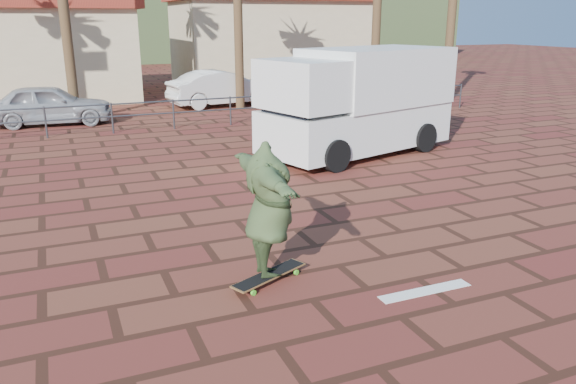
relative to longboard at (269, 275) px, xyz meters
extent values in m
plane|color=brown|center=(1.18, 0.11, -0.10)|extent=(120.00, 120.00, 0.00)
cube|color=white|center=(1.88, -1.09, -0.10)|extent=(1.40, 0.22, 0.01)
cylinder|color=#47494F|center=(-2.82, 12.11, 0.40)|extent=(0.06, 0.06, 1.00)
cylinder|color=#47494F|center=(-0.82, 12.11, 0.40)|extent=(0.06, 0.06, 1.00)
cylinder|color=#47494F|center=(1.18, 12.11, 0.40)|extent=(0.06, 0.06, 1.00)
cylinder|color=#47494F|center=(3.18, 12.11, 0.40)|extent=(0.06, 0.06, 1.00)
cylinder|color=#47494F|center=(5.18, 12.11, 0.40)|extent=(0.06, 0.06, 1.00)
cylinder|color=#47494F|center=(7.18, 12.11, 0.40)|extent=(0.06, 0.06, 1.00)
cylinder|color=#47494F|center=(9.18, 12.11, 0.40)|extent=(0.06, 0.06, 1.00)
cylinder|color=#47494F|center=(11.18, 12.11, 0.40)|extent=(0.06, 0.06, 1.00)
cylinder|color=#47494F|center=(13.18, 12.11, 0.40)|extent=(0.06, 0.06, 1.00)
cylinder|color=#47494F|center=(1.18, 12.11, 0.85)|extent=(24.00, 0.05, 0.05)
cylinder|color=#47494F|center=(1.18, 12.11, 0.45)|extent=(24.00, 0.05, 0.05)
cylinder|color=brown|center=(-1.82, 15.11, 4.00)|extent=(0.36, 0.36, 8.20)
cylinder|color=brown|center=(4.68, 15.61, 3.15)|extent=(0.36, 0.36, 6.50)
cylinder|color=brown|center=(10.18, 14.11, 3.80)|extent=(0.36, 0.36, 7.80)
cube|color=beige|center=(9.18, 24.11, 2.15)|extent=(10.00, 6.00, 4.50)
cube|color=#384C28|center=(1.18, 50.11, 2.90)|extent=(70.00, 18.00, 6.00)
cube|color=olive|center=(0.00, 0.00, 0.01)|extent=(1.26, 0.78, 0.02)
cube|color=black|center=(0.00, 0.00, 0.02)|extent=(1.21, 0.74, 0.00)
cube|color=silver|center=(-0.40, -0.18, -0.03)|extent=(0.15, 0.22, 0.03)
cube|color=silver|center=(0.40, 0.18, -0.03)|extent=(0.15, 0.22, 0.03)
cylinder|color=#54CB2B|center=(-0.34, -0.30, -0.06)|extent=(0.09, 0.06, 0.08)
cylinder|color=#54CB2B|center=(-0.45, -0.07, -0.06)|extent=(0.09, 0.06, 0.08)
cylinder|color=#54CB2B|center=(0.45, 0.07, -0.06)|extent=(0.09, 0.06, 0.08)
cylinder|color=#54CB2B|center=(0.34, 0.30, -0.06)|extent=(0.09, 0.06, 0.08)
imported|color=#374927|center=(0.00, 0.00, 0.99)|extent=(0.76, 2.40, 1.93)
cube|color=silver|center=(5.09, 6.55, 0.66)|extent=(5.87, 3.68, 1.11)
cube|color=silver|center=(5.76, 6.76, 1.97)|extent=(4.54, 3.38, 1.52)
cube|color=silver|center=(3.24, 6.01, 1.92)|extent=(2.18, 2.59, 1.21)
cube|color=black|center=(2.61, 5.82, 1.47)|extent=(0.55, 1.67, 0.66)
cylinder|color=black|center=(3.64, 5.02, 0.30)|extent=(0.86, 0.50, 0.81)
cylinder|color=black|center=(3.04, 7.05, 0.30)|extent=(0.86, 0.50, 0.81)
cylinder|color=black|center=(6.94, 6.00, 0.30)|extent=(0.86, 0.50, 0.81)
cylinder|color=black|center=(6.33, 8.03, 0.30)|extent=(0.86, 0.50, 0.81)
imported|color=#A3A5A9|center=(-2.66, 14.61, 0.61)|extent=(4.30, 2.06, 1.42)
imported|color=silver|center=(4.21, 16.61, 0.65)|extent=(4.75, 2.19, 1.51)
cylinder|color=gray|center=(7.18, 10.37, 0.92)|extent=(0.06, 0.06, 2.05)
cube|color=#193FB2|center=(7.18, 10.37, 1.76)|extent=(0.42, 0.11, 0.42)
camera|label=1|loc=(-2.56, -6.79, 3.48)|focal=35.00mm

